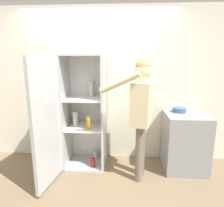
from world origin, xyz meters
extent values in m
plane|color=#7A664C|center=(0.00, 0.00, 0.00)|extent=(12.00, 12.00, 0.00)
cube|color=silver|center=(0.00, 0.98, 1.27)|extent=(7.00, 0.06, 2.55)
cube|color=#B7BABC|center=(-0.18, 0.65, 0.02)|extent=(0.64, 0.57, 0.04)
cube|color=#B7BABC|center=(-0.18, 0.65, 1.78)|extent=(0.64, 0.57, 0.04)
cube|color=white|center=(-0.18, 0.91, 0.90)|extent=(0.64, 0.03, 1.72)
cube|color=#B7BABC|center=(-0.48, 0.65, 0.90)|extent=(0.04, 0.57, 1.72)
cube|color=#B7BABC|center=(0.12, 0.65, 0.90)|extent=(0.04, 0.57, 1.72)
cube|color=white|center=(-0.18, 0.65, 0.65)|extent=(0.57, 0.50, 0.02)
cube|color=white|center=(-0.18, 0.65, 1.11)|extent=(0.57, 0.50, 0.02)
cube|color=#B7BABC|center=(-0.58, 0.05, 0.90)|extent=(0.15, 0.64, 1.72)
cylinder|color=beige|center=(-0.09, 0.81, 1.25)|extent=(0.09, 0.09, 0.25)
cylinder|color=#B78C1E|center=(-0.10, 0.50, 0.76)|extent=(0.07, 0.07, 0.20)
cylinder|color=#B78C1E|center=(-0.37, 0.77, 0.71)|extent=(0.06, 0.06, 0.10)
cylinder|color=beige|center=(-0.04, 0.81, 0.10)|extent=(0.08, 0.08, 0.12)
cylinder|color=beige|center=(-0.35, 0.68, 0.78)|extent=(0.09, 0.09, 0.23)
cylinder|color=maroon|center=(-0.05, 0.49, 0.11)|extent=(0.07, 0.07, 0.14)
cylinder|color=#726656|center=(0.66, 0.22, 0.42)|extent=(0.11, 0.11, 0.83)
cylinder|color=#726656|center=(0.70, 0.39, 0.42)|extent=(0.11, 0.11, 0.83)
cube|color=beige|center=(0.68, 0.31, 1.13)|extent=(0.34, 0.47, 0.59)
sphere|color=beige|center=(0.68, 0.31, 1.57)|extent=(0.23, 0.23, 0.23)
sphere|color=#AD894C|center=(0.68, 0.31, 1.61)|extent=(0.21, 0.21, 0.21)
cylinder|color=beige|center=(0.38, 0.14, 1.43)|extent=(0.54, 0.22, 0.31)
cylinder|color=beige|center=(0.74, 0.54, 1.10)|extent=(0.09, 0.09, 0.55)
cube|color=gray|center=(1.40, 0.62, 0.45)|extent=(0.63, 0.63, 0.90)
cylinder|color=#335B8E|center=(1.31, 0.74, 0.93)|extent=(0.21, 0.21, 0.07)
camera|label=1|loc=(0.44, -2.38, 1.72)|focal=32.00mm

